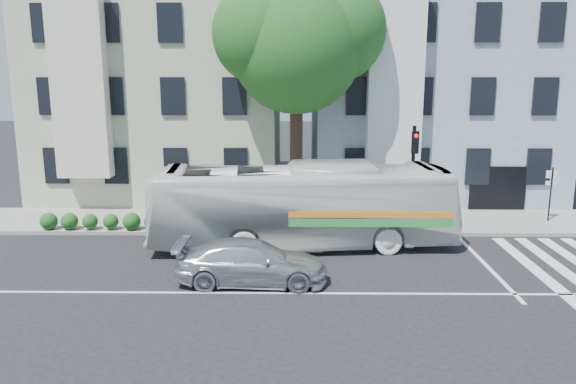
{
  "coord_description": "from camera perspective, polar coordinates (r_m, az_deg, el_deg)",
  "views": [
    {
      "loc": [
        -0.05,
        -15.74,
        6.47
      ],
      "look_at": [
        -0.29,
        3.26,
        2.4
      ],
      "focal_mm": 35.0,
      "sensor_mm": 36.0,
      "label": 1
    }
  ],
  "objects": [
    {
      "name": "ground",
      "position": [
        17.02,
        0.85,
        -10.25
      ],
      "size": [
        120.0,
        120.0,
        0.0
      ],
      "primitive_type": "plane",
      "color": "black",
      "rests_on": "ground"
    },
    {
      "name": "sidewalk_far",
      "position": [
        24.59,
        0.81,
        -2.99
      ],
      "size": [
        80.0,
        4.0,
        0.15
      ],
      "primitive_type": "cube",
      "color": "gray",
      "rests_on": "ground"
    },
    {
      "name": "building_left",
      "position": [
        31.54,
        -12.2,
        10.06
      ],
      "size": [
        12.0,
        10.0,
        11.0
      ],
      "primitive_type": "cube",
      "color": "#A7AC90",
      "rests_on": "ground"
    },
    {
      "name": "building_right",
      "position": [
        31.56,
        13.84,
        9.99
      ],
      "size": [
        12.0,
        10.0,
        11.0
      ],
      "primitive_type": "cube",
      "color": "gray",
      "rests_on": "ground"
    },
    {
      "name": "street_tree",
      "position": [
        24.52,
        1.01,
        15.27
      ],
      "size": [
        7.3,
        5.9,
        11.1
      ],
      "color": "#2D2116",
      "rests_on": "ground"
    },
    {
      "name": "bus",
      "position": [
        20.96,
        1.5,
        -1.4
      ],
      "size": [
        3.56,
        11.55,
        3.17
      ],
      "primitive_type": "imported",
      "rotation": [
        0.0,
        0.0,
        1.65
      ],
      "color": "silver",
      "rests_on": "ground"
    },
    {
      "name": "sedan",
      "position": [
        17.63,
        -3.72,
        -7.12
      ],
      "size": [
        1.97,
        4.72,
        1.36
      ],
      "primitive_type": "imported",
      "rotation": [
        0.0,
        0.0,
        1.56
      ],
      "color": "silver",
      "rests_on": "ground"
    },
    {
      "name": "hedge",
      "position": [
        23.57,
        -13.62,
        -2.93
      ],
      "size": [
        8.35,
        3.38,
        0.7
      ],
      "primitive_type": null,
      "rotation": [
        0.0,
        0.0,
        0.31
      ],
      "color": "#226220",
      "rests_on": "sidewalk_far"
    },
    {
      "name": "traffic_signal",
      "position": [
        23.05,
        12.62,
        2.71
      ],
      "size": [
        0.45,
        0.54,
        4.38
      ],
      "rotation": [
        0.0,
        0.0,
        -0.26
      ],
      "color": "black",
      "rests_on": "ground"
    },
    {
      "name": "far_sign_pole",
      "position": [
        26.64,
        25.13,
        0.5
      ],
      "size": [
        0.42,
        0.2,
        2.35
      ],
      "rotation": [
        0.0,
        0.0,
        -0.21
      ],
      "color": "black",
      "rests_on": "sidewalk_far"
    }
  ]
}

